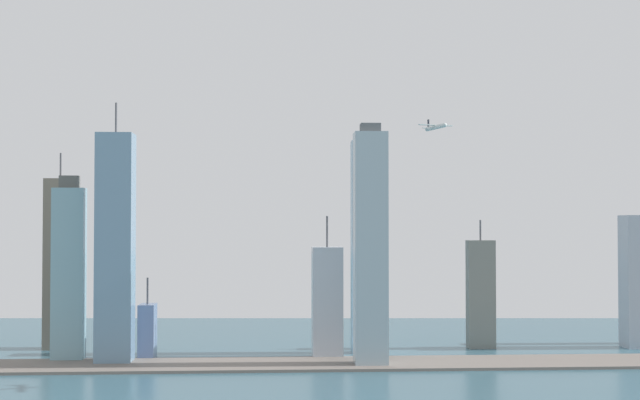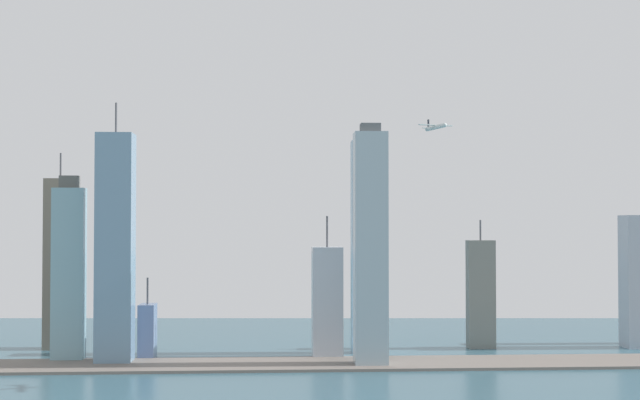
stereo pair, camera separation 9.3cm
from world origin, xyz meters
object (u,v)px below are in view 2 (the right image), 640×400
Objects in this scene: skyscraper_8 at (115,248)px; skyscraper_1 at (481,294)px; skyscraper_3 at (69,272)px; skyscraper_5 at (370,247)px; skyscraper_4 at (327,302)px; skyscraper_2 at (147,331)px; skyscraper_9 at (367,247)px; airplane at (436,127)px; skyscraper_7 at (633,281)px; skyscraper_0 at (60,263)px.

skyscraper_1 is at bearing 12.53° from skyscraper_8.
skyscraper_8 reaches higher than skyscraper_3.
skyscraper_5 is (-107.75, -91.12, 43.54)m from skyscraper_1.
skyscraper_4 is at bearing 3.09° from skyscraper_3.
skyscraper_9 is (180.60, 21.55, 67.50)m from skyscraper_2.
skyscraper_2 is 0.35× the size of skyscraper_5.
airplane is at bearing -62.57° from skyscraper_4.
skyscraper_3 is 239.67m from skyscraper_5.
skyscraper_3 is (-343.77, -54.77, 23.19)m from skyscraper_1.
skyscraper_7 is 0.57× the size of skyscraper_8.
skyscraper_3 is at bearing 161.28° from skyscraper_8.
skyscraper_5 is at bearing -171.56° from airplane.
airplane reaches higher than skyscraper_7.
skyscraper_3 is at bearing -168.74° from skyscraper_2.
skyscraper_1 is at bearing -2.76° from skyscraper_0.
skyscraper_9 is (4.86, 69.90, -1.21)m from skyscraper_5.
skyscraper_0 is at bearing 171.64° from skyscraper_9.
skyscraper_2 is (84.54, -60.50, -52.09)m from skyscraper_0.
skyscraper_8 is at bearing 173.28° from skyscraper_5.
skyscraper_7 is at bearing 8.34° from skyscraper_8.
airplane is (30.90, -149.42, 85.23)m from skyscraper_9.
skyscraper_8 reaches higher than skyscraper_9.
skyscraper_4 is (205.86, 11.13, -25.48)m from skyscraper_3.
skyscraper_2 is at bearing -173.19° from skyscraper_9.
skyscraper_8 is (-197.46, 23.28, -1.03)m from skyscraper_5.
skyscraper_8 is at bearing -167.47° from skyscraper_1.
skyscraper_9 reaches higher than skyscraper_1.
skyscraper_8 is at bearing -171.77° from skyscraper_4.
skyscraper_5 is at bearing -15.38° from skyscraper_2.
airplane is (271.78, -115.87, 104.36)m from skyscraper_3.
skyscraper_0 is 282.62m from skyscraper_5.
airplane reaches higher than skyscraper_4.
skyscraper_4 is (145.59, -0.87, 22.89)m from skyscraper_2.
skyscraper_4 is (230.13, -61.37, -29.20)m from skyscraper_0.
skyscraper_7 is at bearing 5.39° from skyscraper_2.
skyscraper_4 is 72.55m from skyscraper_5.
skyscraper_0 is 504.30m from skyscraper_7.
skyscraper_5 is (30.16, -47.48, 45.82)m from skyscraper_4.
skyscraper_5 is 0.91× the size of skyscraper_8.
skyscraper_7 is at bearing -1.35° from skyscraper_1.
skyscraper_1 is 113.26m from skyscraper_9.
skyscraper_1 is 1.72× the size of skyscraper_2.
skyscraper_2 is 0.57× the size of skyscraper_4.
skyscraper_3 is at bearing -71.49° from skyscraper_0.
skyscraper_1 is 224.88m from airplane.
skyscraper_0 is at bearing 108.51° from skyscraper_3.
skyscraper_7 is 241.20m from skyscraper_9.
skyscraper_3 is 313.34m from airplane.
skyscraper_7 reaches higher than skyscraper_4.
skyscraper_2 is 75.37m from skyscraper_8.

